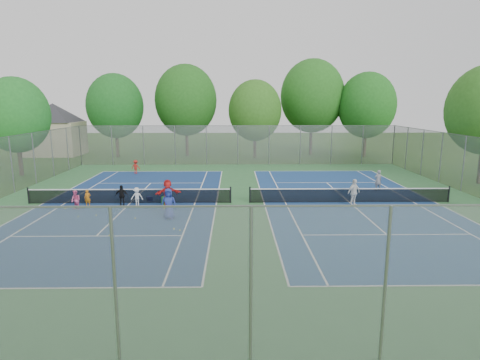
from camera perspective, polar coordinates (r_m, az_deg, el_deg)
name	(u,v)px	position (r m, az deg, el deg)	size (l,w,h in m)	color
ground	(240,203)	(25.61, 0.03, -3.28)	(120.00, 120.00, 0.00)	#2B531A
court_pad	(240,203)	(25.61, 0.03, -3.27)	(32.00, 32.00, 0.01)	#326A39
court_left	(130,203)	(26.44, -15.34, -3.19)	(10.97, 23.77, 0.01)	navy
court_right	(349,202)	(26.65, 15.28, -3.08)	(10.97, 23.77, 0.01)	navy
net_left	(130,196)	(26.34, -15.39, -2.26)	(12.87, 0.10, 0.91)	black
net_right	(350,196)	(26.55, 15.33, -2.16)	(12.87, 0.10, 0.91)	black
fence_north	(238,145)	(41.05, -0.32, 4.96)	(32.00, 0.10, 4.00)	gray
fence_south	(251,288)	(9.82, 1.55, -15.08)	(32.00, 0.10, 4.00)	gray
house	(54,120)	(53.43, -24.97, 7.73)	(11.03, 11.03, 7.30)	#B7A88C
tree_nw	(115,106)	(48.76, -17.35, 10.01)	(6.40, 6.40, 9.58)	#443326
tree_nl	(186,100)	(48.14, -7.70, 11.17)	(7.20, 7.20, 10.69)	#443326
tree_nc	(255,111)	(45.89, 2.15, 9.84)	(6.00, 6.00, 8.85)	#443326
tree_nr	(312,96)	(49.72, 10.24, 11.67)	(7.60, 7.60, 11.42)	#443326
tree_ne	(367,105)	(49.28, 17.61, 10.09)	(6.60, 6.60, 9.77)	#443326
tree_side_w	(16,115)	(39.49, -29.30, 8.05)	(5.60, 5.60, 8.47)	#443326
ball_crate	(150,199)	(26.73, -12.73, -2.63)	(0.34, 0.34, 0.29)	#1831B6
ball_hopper	(164,201)	(25.41, -10.74, -2.97)	(0.28, 0.28, 0.54)	#258926
student_a	(88,198)	(26.50, -20.85, -2.39)	(0.38, 0.25, 1.03)	#C36B12
student_b	(76,200)	(25.74, -22.32, -2.67)	(0.58, 0.45, 1.20)	#DC5586
student_c	(137,197)	(25.60, -14.45, -2.31)	(0.75, 0.43, 1.16)	silver
student_d	(122,196)	(25.83, -16.49, -2.13)	(0.77, 0.32, 1.31)	black
student_e	(169,204)	(22.28, -10.11, -3.36)	(0.84, 0.55, 1.72)	navy
student_f	(168,194)	(24.71, -10.22, -1.92)	(1.61, 0.51, 1.73)	red
child_far_baseline	(136,167)	(37.12, -14.61, 1.82)	(0.81, 0.46, 1.25)	#A91F18
instructor	(378,180)	(30.69, 19.03, -0.04)	(0.56, 0.36, 1.52)	gray
teen_court_b	(354,193)	(25.70, 15.88, -1.73)	(0.99, 0.41, 1.69)	silver
tennis_ball_0	(164,209)	(24.59, -10.70, -4.01)	(0.07, 0.07, 0.07)	gold
tennis_ball_1	(20,230)	(22.93, -28.79, -6.31)	(0.07, 0.07, 0.07)	gold
tennis_ball_2	(135,219)	(22.87, -14.70, -5.32)	(0.07, 0.07, 0.07)	yellow
tennis_ball_3	(109,236)	(20.33, -18.10, -7.58)	(0.07, 0.07, 0.07)	#C5D030
tennis_ball_4	(78,217)	(24.19, -22.02, -4.88)	(0.07, 0.07, 0.07)	#BDDB33
tennis_ball_5	(174,229)	(20.61, -9.36, -6.90)	(0.07, 0.07, 0.07)	yellow
tennis_ball_6	(65,209)	(26.24, -23.61, -3.80)	(0.07, 0.07, 0.07)	#E4EE37
tennis_ball_7	(176,207)	(24.84, -9.16, -3.80)	(0.07, 0.07, 0.07)	#B9D030
tennis_ball_8	(180,230)	(20.35, -8.54, -7.12)	(0.07, 0.07, 0.07)	#D0E334
tennis_ball_9	(191,220)	(22.00, -7.03, -5.68)	(0.07, 0.07, 0.07)	#B9CB2F
tennis_ball_10	(96,216)	(24.10, -19.77, -4.78)	(0.07, 0.07, 0.07)	#C0D732
tennis_ball_11	(50,213)	(25.57, -25.44, -4.32)	(0.07, 0.07, 0.07)	#BDCC2F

